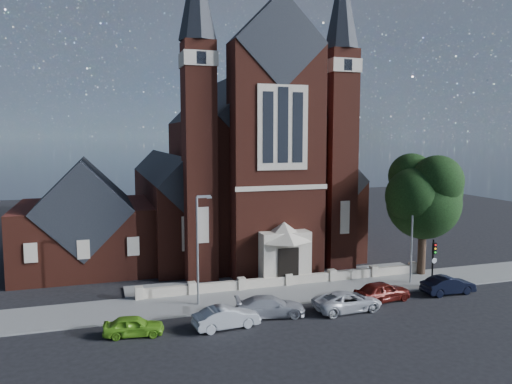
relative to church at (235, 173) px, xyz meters
The scene contains 16 objects.
ground 11.40m from the church, 90.00° to the right, with size 120.00×120.00×0.00m, color black.
pavement_strip 20.18m from the church, 90.00° to the right, with size 60.00×5.00×0.12m, color gray.
forecourt_paving 16.60m from the church, 90.00° to the right, with size 26.00×3.00×0.14m, color gray.
forecourt_wall 18.37m from the church, 90.00° to the right, with size 24.00×0.40×0.90m, color #B0A48C.
church is the anchor object (origin of this frame).
parish_hall 17.26m from the church, 162.84° to the right, with size 12.00×12.20×10.24m.
street_tree 21.38m from the church, 53.83° to the right, with size 6.40×6.60×10.70m.
street_lamp_left 20.84m from the church, 112.66° to the right, with size 1.16×0.22×8.09m.
street_lamp_right 21.76m from the church, 61.96° to the right, with size 1.16×0.22×8.09m.
traffic_signal 23.94m from the church, 61.80° to the right, with size 0.28×0.42×4.00m.
car_lime_van 27.56m from the church, 119.02° to the right, with size 1.48×3.69×1.26m, color #64A821.
car_silver_a 25.84m from the church, 106.67° to the right, with size 1.49×4.27×1.41m, color #A0A4A8.
car_silver_b 24.07m from the church, 99.30° to the right, with size 1.96×4.82×1.40m, color #98999F.
car_white_suv 24.44m from the church, 85.37° to the right, with size 2.28×4.95×1.37m, color silver.
car_dark_red 23.97m from the church, 76.58° to the right, with size 1.81×4.49×1.53m, color #51120D.
car_navy 25.94m from the church, 63.24° to the right, with size 1.49×4.27×1.41m, color black.
Camera 1 is at (-14.66, -30.81, 12.27)m, focal length 35.00 mm.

